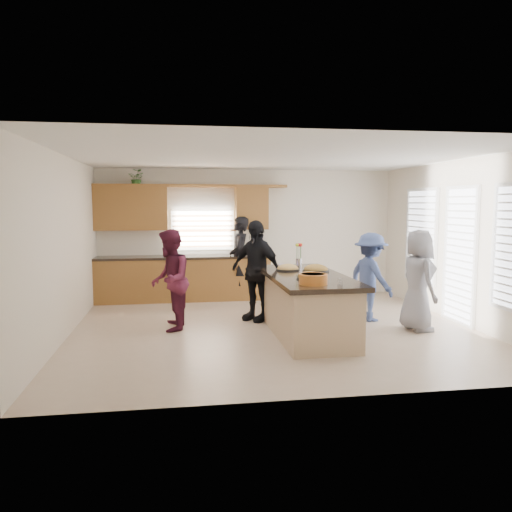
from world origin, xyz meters
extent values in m
plane|color=#CAB096|center=(0.00, 0.00, 0.00)|extent=(6.50, 6.50, 0.00)
cube|color=silver|center=(0.00, 3.00, 1.40)|extent=(6.50, 0.02, 2.80)
cube|color=silver|center=(0.00, -3.00, 1.40)|extent=(6.50, 0.02, 2.80)
cube|color=silver|center=(-3.25, 0.00, 1.40)|extent=(0.02, 6.00, 2.80)
cube|color=silver|center=(3.25, 0.00, 1.40)|extent=(0.02, 6.00, 2.80)
cube|color=white|center=(0.00, 0.00, 2.80)|extent=(6.50, 6.00, 0.02)
cube|color=olive|center=(-1.43, 2.69, 0.45)|extent=(3.65, 0.62, 0.90)
cube|color=black|center=(-1.43, 2.69, 0.93)|extent=(3.70, 0.65, 0.05)
cube|color=olive|center=(-2.50, 2.82, 1.95)|extent=(1.50, 0.36, 0.90)
cube|color=olive|center=(0.05, 2.82, 1.95)|extent=(0.70, 0.36, 0.90)
cube|color=olive|center=(-1.23, 2.82, 2.43)|extent=(4.05, 0.40, 0.06)
cube|color=brown|center=(-1.00, 2.96, 1.48)|extent=(1.35, 0.08, 0.85)
cube|color=white|center=(3.22, 1.30, 1.42)|extent=(0.06, 1.10, 1.75)
cube|color=white|center=(3.22, -0.10, 1.17)|extent=(0.06, 0.85, 2.25)
cube|color=tan|center=(0.44, -0.42, 0.44)|extent=(1.02, 2.51, 0.88)
cube|color=black|center=(0.44, -0.42, 0.92)|extent=(1.17, 2.71, 0.07)
cube|color=black|center=(0.44, -0.42, 0.04)|extent=(0.94, 2.43, 0.08)
cylinder|color=black|center=(0.38, -0.86, 0.96)|extent=(0.40, 0.40, 0.02)
ellipsoid|color=#BA8E3A|center=(0.38, -0.86, 0.98)|extent=(0.36, 0.36, 0.16)
cylinder|color=black|center=(0.69, -0.07, 0.96)|extent=(0.44, 0.44, 0.02)
ellipsoid|color=#BA8E3A|center=(0.69, -0.07, 0.98)|extent=(0.39, 0.39, 0.18)
cylinder|color=black|center=(0.26, 0.12, 0.96)|extent=(0.39, 0.39, 0.02)
ellipsoid|color=#DAB35D|center=(0.26, 0.12, 0.98)|extent=(0.35, 0.35, 0.16)
cylinder|color=orange|center=(0.29, -1.36, 1.02)|extent=(0.39, 0.39, 0.15)
cylinder|color=#F4EDC2|center=(0.29, -1.36, 1.08)|extent=(0.32, 0.32, 0.04)
cylinder|color=white|center=(0.65, -1.44, 0.99)|extent=(0.07, 0.07, 0.09)
cylinder|color=#A988C7|center=(0.31, 0.50, 0.98)|extent=(0.25, 0.25, 0.05)
cylinder|color=silver|center=(0.58, 0.63, 1.02)|extent=(0.11, 0.11, 0.14)
imported|color=#3A732E|center=(-2.36, 2.82, 2.58)|extent=(0.39, 0.36, 0.36)
imported|color=black|center=(-0.25, 2.60, 0.89)|extent=(0.53, 0.71, 1.78)
imported|color=#571A2F|center=(-1.68, 0.17, 0.82)|extent=(0.68, 0.84, 1.65)
imported|color=black|center=(-0.20, 0.64, 0.89)|extent=(1.03, 1.05, 1.77)
imported|color=#374879|center=(1.79, 0.32, 0.77)|extent=(0.87, 1.13, 1.55)
imported|color=gray|center=(2.29, -0.45, 0.82)|extent=(0.55, 0.82, 1.64)
camera|label=1|loc=(-1.53, -7.93, 2.05)|focal=35.00mm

